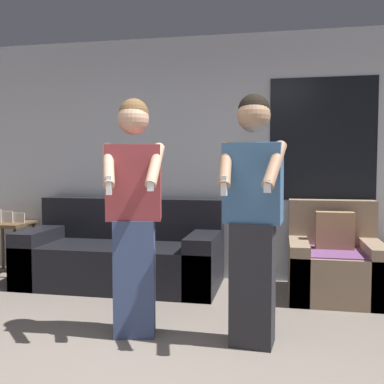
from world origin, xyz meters
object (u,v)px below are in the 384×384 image
Objects in this scene: couch at (122,256)px; side_table at (8,230)px; person_left at (134,214)px; person_right at (253,216)px; armchair at (334,264)px.

side_table is (-1.48, 0.19, 0.21)m from couch.
person_left is (2.06, -1.53, 0.40)m from side_table.
couch is 2.75× the size of side_table.
armchair is at bearing 62.41° from person_right.
armchair is 2.17m from person_left.
couch is 2.09m from person_right.
side_table is at bearing 152.25° from person_right.
person_left is at bearing 178.85° from person_right.
person_left is at bearing -36.57° from side_table.
couch is at bearing 137.20° from person_right.
armchair reaches higher than couch.
person_left is at bearing -139.80° from armchair.
person_right is at bearing -27.75° from side_table.
side_table is (-3.65, 0.19, 0.21)m from armchair.
person_right is (2.94, -1.55, 0.40)m from side_table.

